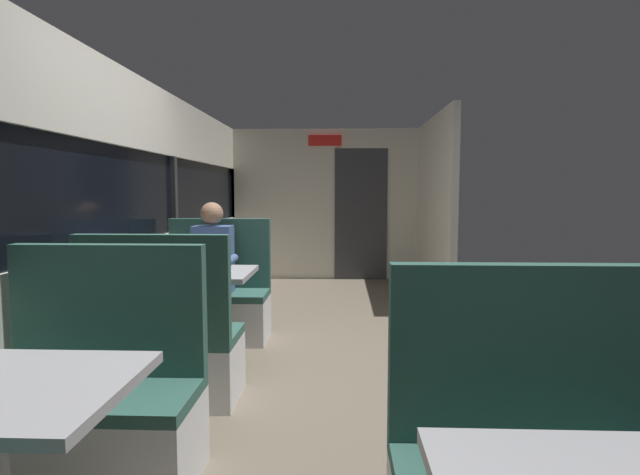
% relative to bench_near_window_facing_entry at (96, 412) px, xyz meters
% --- Properties ---
extents(ground_plane, '(3.30, 9.20, 0.02)m').
position_rel_bench_near_window_facing_entry_xyz_m(ground_plane, '(0.89, 1.39, -0.34)').
color(ground_plane, '#665B4C').
extents(carriage_window_panel_left, '(0.09, 8.48, 2.30)m').
position_rel_bench_near_window_facing_entry_xyz_m(carriage_window_panel_left, '(-0.56, 1.39, 0.78)').
color(carriage_window_panel_left, beige).
rests_on(carriage_window_panel_left, ground_plane).
extents(carriage_end_bulkhead, '(2.90, 0.11, 2.30)m').
position_rel_bench_near_window_facing_entry_xyz_m(carriage_end_bulkhead, '(0.95, 5.59, 0.81)').
color(carriage_end_bulkhead, beige).
rests_on(carriage_end_bulkhead, ground_plane).
extents(carriage_aisle_panel_right, '(0.08, 2.40, 2.30)m').
position_rel_bench_near_window_facing_entry_xyz_m(carriage_aisle_panel_right, '(2.34, 4.39, 0.82)').
color(carriage_aisle_panel_right, beige).
rests_on(carriage_aisle_panel_right, ground_plane).
extents(bench_near_window_facing_entry, '(0.95, 0.50, 1.10)m').
position_rel_bench_near_window_facing_entry_xyz_m(bench_near_window_facing_entry, '(0.00, 0.00, 0.00)').
color(bench_near_window_facing_entry, silver).
rests_on(bench_near_window_facing_entry, ground_plane).
extents(dining_table_mid_window, '(0.90, 0.70, 0.74)m').
position_rel_bench_near_window_facing_entry_xyz_m(dining_table_mid_window, '(0.00, 1.60, 0.31)').
color(dining_table_mid_window, '#9E9EA3').
rests_on(dining_table_mid_window, ground_plane).
extents(bench_mid_window_facing_end, '(0.95, 0.50, 1.10)m').
position_rel_bench_near_window_facing_entry_xyz_m(bench_mid_window_facing_end, '(0.00, 0.90, 0.00)').
color(bench_mid_window_facing_end, silver).
rests_on(bench_mid_window_facing_end, ground_plane).
extents(bench_mid_window_facing_entry, '(0.95, 0.50, 1.10)m').
position_rel_bench_near_window_facing_entry_xyz_m(bench_mid_window_facing_entry, '(0.00, 2.30, 0.00)').
color(bench_mid_window_facing_entry, silver).
rests_on(bench_mid_window_facing_entry, ground_plane).
extents(seated_passenger, '(0.47, 0.55, 1.26)m').
position_rel_bench_near_window_facing_entry_xyz_m(seated_passenger, '(0.00, 2.23, 0.21)').
color(seated_passenger, '#26262D').
rests_on(seated_passenger, ground_plane).
extents(coffee_cup_primary, '(0.07, 0.07, 0.09)m').
position_rel_bench_near_window_facing_entry_xyz_m(coffee_cup_primary, '(0.20, 1.68, 0.46)').
color(coffee_cup_primary, white).
rests_on(coffee_cup_primary, dining_table_mid_window).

